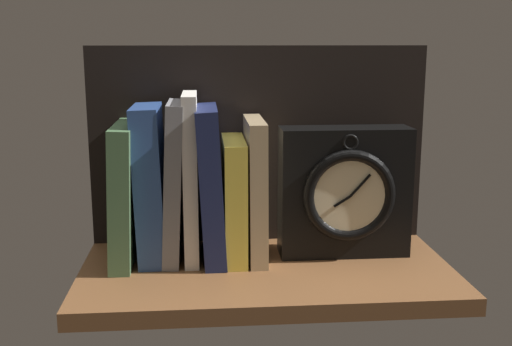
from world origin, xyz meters
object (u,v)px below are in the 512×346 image
at_px(book_navy_bierce, 211,184).
at_px(book_tan_shortstories, 255,189).
at_px(framed_clock, 345,192).
at_px(book_green_romantic, 125,193).
at_px(book_blue_modern, 150,184).
at_px(book_gray_chess, 174,182).
at_px(book_yellow_seinlanguage, 234,199).
at_px(book_white_catcher, 191,177).

bearing_deg(book_navy_bierce, book_tan_shortstories, 0.00).
bearing_deg(framed_clock, book_green_romantic, 178.89).
distance_m(book_green_romantic, book_blue_modern, 0.04).
bearing_deg(book_blue_modern, book_gray_chess, 0.00).
xyz_separation_m(book_blue_modern, book_yellow_seinlanguage, (0.13, 0.00, -0.03)).
bearing_deg(book_gray_chess, book_navy_bierce, 0.00).
relative_size(book_green_romantic, framed_clock, 1.04).
bearing_deg(book_blue_modern, book_yellow_seinlanguage, 0.00).
distance_m(book_green_romantic, book_tan_shortstories, 0.20).
relative_size(book_white_catcher, book_tan_shortstories, 1.18).
xyz_separation_m(book_gray_chess, book_navy_bierce, (0.06, 0.00, -0.00)).
xyz_separation_m(book_green_romantic, book_gray_chess, (0.07, 0.00, 0.02)).
xyz_separation_m(book_blue_modern, book_gray_chess, (0.04, 0.00, 0.00)).
relative_size(book_blue_modern, framed_clock, 1.18).
bearing_deg(book_blue_modern, book_green_romantic, 180.00).
distance_m(book_blue_modern, book_gray_chess, 0.04).
relative_size(book_blue_modern, book_gray_chess, 0.98).
distance_m(book_blue_modern, framed_clock, 0.30).
xyz_separation_m(book_navy_bierce, framed_clock, (0.21, -0.01, -0.02)).
height_order(book_yellow_seinlanguage, framed_clock, framed_clock).
bearing_deg(book_yellow_seinlanguage, book_white_catcher, 180.00).
bearing_deg(book_yellow_seinlanguage, framed_clock, -2.19).
bearing_deg(book_green_romantic, book_yellow_seinlanguage, 0.00).
bearing_deg(book_gray_chess, book_yellow_seinlanguage, 0.00).
distance_m(book_blue_modern, book_yellow_seinlanguage, 0.13).
xyz_separation_m(book_green_romantic, book_tan_shortstories, (0.20, 0.00, 0.00)).
bearing_deg(book_navy_bierce, book_gray_chess, 180.00).
distance_m(book_green_romantic, book_gray_chess, 0.08).
distance_m(book_gray_chess, book_white_catcher, 0.03).
distance_m(book_navy_bierce, book_tan_shortstories, 0.07).
bearing_deg(book_green_romantic, book_blue_modern, 0.00).
bearing_deg(book_green_romantic, book_white_catcher, 0.00).
bearing_deg(book_tan_shortstories, book_blue_modern, 180.00).
xyz_separation_m(book_gray_chess, book_yellow_seinlanguage, (0.09, 0.00, -0.03)).
bearing_deg(book_green_romantic, book_tan_shortstories, 0.00).
xyz_separation_m(book_blue_modern, book_white_catcher, (0.06, 0.00, 0.01)).
height_order(book_blue_modern, book_tan_shortstories, book_blue_modern).
relative_size(book_gray_chess, book_yellow_seinlanguage, 1.31).
bearing_deg(book_gray_chess, book_white_catcher, 0.00).
height_order(book_green_romantic, framed_clock, book_green_romantic).
bearing_deg(book_green_romantic, book_gray_chess, 0.00).
distance_m(book_green_romantic, book_yellow_seinlanguage, 0.17).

